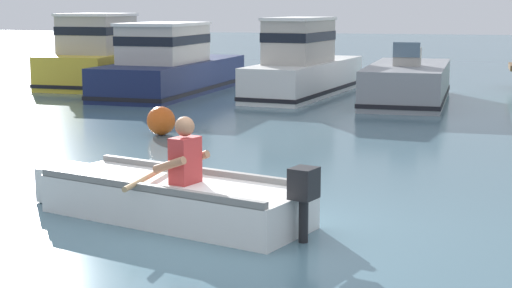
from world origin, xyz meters
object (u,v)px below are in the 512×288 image
Objects in this scene: moored_boat_yellow at (103,59)px; mooring_buoy at (161,121)px; moored_boat_grey at (408,84)px; rowboat_with_person at (170,197)px; moored_boat_navy at (170,67)px; moored_boat_white at (304,67)px.

moored_boat_yellow is 9.23× the size of mooring_buoy.
mooring_buoy is (5.13, -8.16, -0.53)m from moored_boat_yellow.
moored_boat_grey reaches higher than mooring_buoy.
rowboat_with_person is at bearing -98.15° from moored_boat_grey.
mooring_buoy is at bearing -70.24° from moored_boat_navy.
moored_boat_grey is at bearing -14.85° from moored_boat_white.
moored_boat_grey is (6.44, -0.33, -0.27)m from moored_boat_navy.
mooring_buoy is (-4.02, -6.41, -0.18)m from moored_boat_grey.
moored_boat_navy is 3.65m from moored_boat_white.
moored_boat_navy is 6.45m from moored_boat_grey.
moored_boat_navy is at bearing 109.76° from mooring_buoy.
rowboat_with_person is 15.56m from moored_boat_yellow.
moored_boat_yellow is 9.32m from moored_boat_grey.
moored_boat_navy is (-4.74, 12.23, 0.47)m from rowboat_with_person.
rowboat_with_person is at bearing -61.40° from moored_boat_yellow.
moored_boat_yellow reaches higher than moored_boat_navy.
rowboat_with_person is 12.03m from moored_boat_grey.
moored_boat_white is at bearing 80.41° from mooring_buoy.
moored_boat_white reaches higher than moored_boat_navy.
moored_boat_white is at bearing -8.98° from moored_boat_yellow.
moored_boat_yellow is (-7.45, 13.65, 0.55)m from rowboat_with_person.
mooring_buoy is (2.42, -6.74, -0.45)m from moored_boat_navy.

